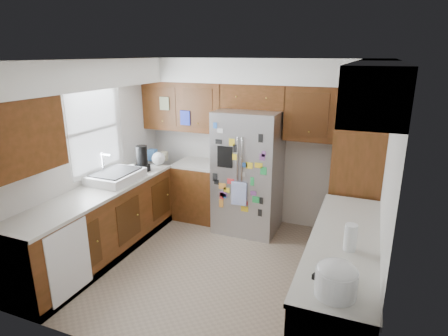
{
  "coord_description": "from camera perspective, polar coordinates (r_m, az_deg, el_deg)",
  "views": [
    {
      "loc": [
        1.62,
        -3.77,
        2.56
      ],
      "look_at": [
        -0.04,
        0.35,
        1.2
      ],
      "focal_mm": 30.0,
      "sensor_mm": 36.0,
      "label": 1
    }
  ],
  "objects": [
    {
      "name": "left_counter_run",
      "position": [
        5.28,
        -14.89,
        -7.38
      ],
      "size": [
        1.36,
        3.2,
        0.92
      ],
      "color": "#43280C",
      "rests_on": "ground"
    },
    {
      "name": "left_counter_clutter",
      "position": [
        5.73,
        -11.35,
        1.44
      ],
      "size": [
        0.39,
        0.81,
        0.38
      ],
      "color": "black",
      "rests_on": "left_counter_run"
    },
    {
      "name": "bridge_cabinet",
      "position": [
        5.48,
        4.7,
        10.87
      ],
      "size": [
        0.96,
        0.34,
        0.35
      ],
      "primitive_type": "cube",
      "color": "#43280C",
      "rests_on": "fridge"
    },
    {
      "name": "paper_towel",
      "position": [
        3.46,
        18.71,
        -9.99
      ],
      "size": [
        0.11,
        0.11,
        0.24
      ],
      "primitive_type": "cylinder",
      "color": "white",
      "rests_on": "right_counter_run"
    },
    {
      "name": "room_shell",
      "position": [
        4.54,
        -0.7,
        7.7
      ],
      "size": [
        3.64,
        3.24,
        2.52
      ],
      "color": "silver",
      "rests_on": "ground"
    },
    {
      "name": "fridge_top_items",
      "position": [
        5.46,
        3.6,
        14.18
      ],
      "size": [
        0.64,
        0.31,
        0.31
      ],
      "color": "#1E37A7",
      "rests_on": "bridge_cabinet"
    },
    {
      "name": "sink_assembly",
      "position": [
        5.21,
        -16.12,
        -1.2
      ],
      "size": [
        0.52,
        0.7,
        0.37
      ],
      "color": "white",
      "rests_on": "left_counter_run"
    },
    {
      "name": "pantry",
      "position": [
        5.14,
        19.64,
        -0.76
      ],
      "size": [
        0.6,
        0.9,
        2.15
      ],
      "primitive_type": "cube",
      "color": "#43280C",
      "rests_on": "ground"
    },
    {
      "name": "right_counter_run",
      "position": [
        3.93,
        17.32,
        -16.79
      ],
      "size": [
        0.63,
        2.25,
        0.92
      ],
      "color": "#43280C",
      "rests_on": "ground"
    },
    {
      "name": "floor",
      "position": [
        4.84,
        -1.14,
        -14.9
      ],
      "size": [
        3.6,
        3.6,
        0.0
      ],
      "primitive_type": "plane",
      "color": "gray",
      "rests_on": "ground"
    },
    {
      "name": "fridge",
      "position": [
        5.49,
        3.73,
        -0.58
      ],
      "size": [
        0.9,
        0.79,
        1.8
      ],
      "color": "#98989D",
      "rests_on": "ground"
    },
    {
      "name": "rice_cooker",
      "position": [
        2.84,
        16.74,
        -15.77
      ],
      "size": [
        0.31,
        0.3,
        0.26
      ],
      "color": "white",
      "rests_on": "right_counter_run"
    }
  ]
}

